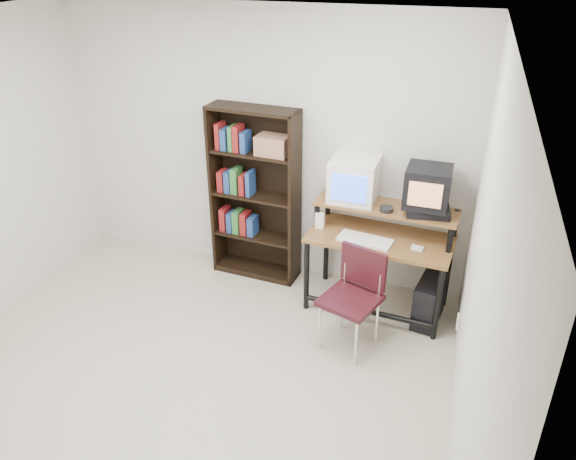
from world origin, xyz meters
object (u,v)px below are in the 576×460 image
(pc_tower, at_px, (429,301))
(crt_monitor, at_px, (354,180))
(crt_tv, at_px, (428,187))
(computer_desk, at_px, (381,240))
(school_chair, at_px, (355,289))
(bookshelf, at_px, (256,192))

(pc_tower, bearing_deg, crt_monitor, 170.41)
(crt_tv, bearing_deg, crt_monitor, 172.32)
(computer_desk, relative_size, school_chair, 1.53)
(pc_tower, bearing_deg, school_chair, -130.20)
(computer_desk, relative_size, crt_monitor, 3.06)
(computer_desk, relative_size, pc_tower, 2.90)
(crt_monitor, distance_m, bookshelf, 1.01)
(crt_monitor, bearing_deg, bookshelf, 177.09)
(crt_tv, relative_size, bookshelf, 0.22)
(crt_monitor, bearing_deg, computer_desk, -28.89)
(pc_tower, xyz_separation_m, bookshelf, (-1.76, 0.34, 0.68))
(bookshelf, bearing_deg, school_chair, -30.95)
(computer_desk, distance_m, crt_tv, 0.63)
(pc_tower, distance_m, bookshelf, 1.91)
(pc_tower, bearing_deg, crt_tv, 139.51)
(pc_tower, height_order, school_chair, school_chair)
(crt_tv, xyz_separation_m, pc_tower, (0.14, -0.17, -1.01))
(computer_desk, distance_m, crt_monitor, 0.59)
(computer_desk, relative_size, bookshelf, 0.76)
(crt_monitor, height_order, pc_tower, crt_monitor)
(computer_desk, height_order, crt_tv, crt_tv)
(pc_tower, bearing_deg, bookshelf, 178.55)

